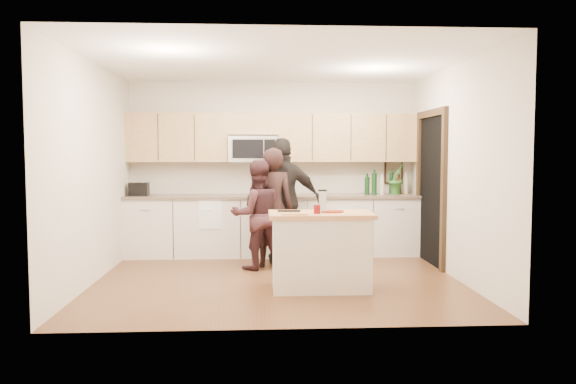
{
  "coord_description": "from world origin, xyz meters",
  "views": [
    {
      "loc": [
        -0.25,
        -6.96,
        1.59
      ],
      "look_at": [
        0.15,
        0.35,
        1.08
      ],
      "focal_mm": 35.0,
      "sensor_mm": 36.0,
      "label": 1
    }
  ],
  "objects": [
    {
      "name": "orchid",
      "position": [
        1.93,
        1.72,
        1.19
      ],
      "size": [
        0.35,
        0.34,
        0.49
      ],
      "primitive_type": "imported",
      "rotation": [
        0.0,
        0.0,
        0.69
      ],
      "color": "#347830",
      "rests_on": "back_cabinetry"
    },
    {
      "name": "toaster",
      "position": [
        -2.05,
        1.67,
        1.04
      ],
      "size": [
        0.29,
        0.2,
        0.2
      ],
      "color": "black",
      "rests_on": "back_cabinetry"
    },
    {
      "name": "back_cabinetry",
      "position": [
        0.0,
        1.69,
        0.47
      ],
      "size": [
        4.5,
        0.66,
        0.94
      ],
      "color": "beige",
      "rests_on": "ground"
    },
    {
      "name": "woman_right",
      "position": [
        0.13,
        1.06,
        0.9
      ],
      "size": [
        1.06,
        0.45,
        1.81
      ],
      "primitive_type": "imported",
      "rotation": [
        0.0,
        0.0,
        3.13
      ],
      "color": "black",
      "rests_on": "ground"
    },
    {
      "name": "woman_left",
      "position": [
        -0.05,
        0.81,
        0.83
      ],
      "size": [
        0.62,
        0.42,
        1.66
      ],
      "primitive_type": "imported",
      "rotation": [
        0.0,
        0.0,
        3.17
      ],
      "color": "black",
      "rests_on": "ground"
    },
    {
      "name": "bottle_cluster",
      "position": [
        1.76,
        1.71,
        1.12
      ],
      "size": [
        0.72,
        0.27,
        0.4
      ],
      "color": "black",
      "rests_on": "back_cabinetry"
    },
    {
      "name": "red_plate",
      "position": [
        0.63,
        -0.49,
        0.91
      ],
      "size": [
        0.26,
        0.26,
        0.02
      ],
      "primitive_type": "cylinder",
      "color": "maroon",
      "rests_on": "island"
    },
    {
      "name": "drink_glass",
      "position": [
        0.43,
        -0.65,
        0.95
      ],
      "size": [
        0.08,
        0.08,
        0.1
      ],
      "primitive_type": "cylinder",
      "color": "#650B0D",
      "rests_on": "island"
    },
    {
      "name": "dish_towel",
      "position": [
        -0.95,
        1.5,
        0.8
      ],
      "size": [
        0.34,
        0.6,
        0.48
      ],
      "color": "white",
      "rests_on": "ground"
    },
    {
      "name": "island",
      "position": [
        0.48,
        -0.53,
        0.45
      ],
      "size": [
        1.2,
        0.71,
        0.9
      ],
      "rotation": [
        0.0,
        0.0,
        -0.01
      ],
      "color": "beige",
      "rests_on": "ground"
    },
    {
      "name": "tongs",
      "position": [
        0.11,
        -0.58,
        0.93
      ],
      "size": [
        0.26,
        0.03,
        0.02
      ],
      "primitive_type": "cube",
      "rotation": [
        0.0,
        0.0,
        -0.01
      ],
      "color": "black",
      "rests_on": "cutting_board"
    },
    {
      "name": "cutting_board",
      "position": [
        0.17,
        -0.72,
        0.91
      ],
      "size": [
        0.3,
        0.18,
        0.02
      ],
      "primitive_type": "cube",
      "rotation": [
        0.0,
        0.0,
        -0.01
      ],
      "color": "tan",
      "rests_on": "island"
    },
    {
      "name": "box_grater",
      "position": [
        0.5,
        -0.53,
        1.04
      ],
      "size": [
        0.1,
        0.06,
        0.25
      ],
      "color": "silver",
      "rests_on": "red_plate"
    },
    {
      "name": "upper_cabinetry",
      "position": [
        0.03,
        1.83,
        1.84
      ],
      "size": [
        4.5,
        0.33,
        0.75
      ],
      "color": "tan",
      "rests_on": "ground"
    },
    {
      "name": "microwave",
      "position": [
        -0.31,
        1.8,
        1.65
      ],
      "size": [
        0.76,
        0.41,
        0.4
      ],
      "color": "silver",
      "rests_on": "ground"
    },
    {
      "name": "knife",
      "position": [
        0.15,
        -0.69,
        0.92
      ],
      "size": [
        0.2,
        0.02,
        0.01
      ],
      "primitive_type": "cube",
      "rotation": [
        0.0,
        0.0,
        -0.01
      ],
      "color": "silver",
      "rests_on": "cutting_board"
    },
    {
      "name": "room_shell",
      "position": [
        0.0,
        0.0,
        1.73
      ],
      "size": [
        4.52,
        4.02,
        2.71
      ],
      "color": "beige",
      "rests_on": "ground"
    },
    {
      "name": "woman_center",
      "position": [
        -0.26,
        0.65,
        0.75
      ],
      "size": [
        0.85,
        0.74,
        1.49
      ],
      "primitive_type": "imported",
      "rotation": [
        0.0,
        0.0,
        3.41
      ],
      "color": "#32191C",
      "rests_on": "ground"
    },
    {
      "name": "floor",
      "position": [
        0.0,
        0.0,
        0.0
      ],
      "size": [
        4.5,
        4.5,
        0.0
      ],
      "primitive_type": "plane",
      "color": "#58321E",
      "rests_on": "ground"
    },
    {
      "name": "doorway",
      "position": [
        2.23,
        0.9,
        1.16
      ],
      "size": [
        0.06,
        1.25,
        2.2
      ],
      "color": "black",
      "rests_on": "ground"
    },
    {
      "name": "framed_picture",
      "position": [
        1.95,
        1.98,
        1.28
      ],
      "size": [
        0.3,
        0.03,
        0.38
      ],
      "color": "black",
      "rests_on": "ground"
    }
  ]
}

